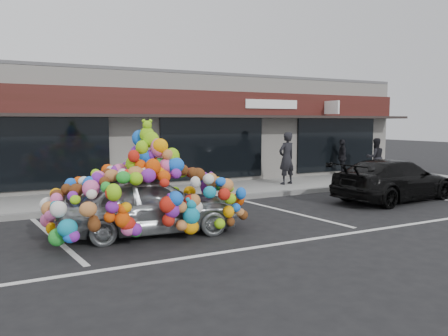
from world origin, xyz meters
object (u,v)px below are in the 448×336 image
pedestrian_b (375,157)px  pedestrian_c (342,157)px  toy_car (149,197)px  black_sedan (394,180)px  pedestrian_a (287,158)px

pedestrian_b → pedestrian_c: 1.36m
toy_car → black_sedan: 8.05m
black_sedan → pedestrian_b: 4.93m
pedestrian_b → pedestrian_c: bearing=-28.4°
toy_car → pedestrian_b: toy_car is taller
toy_car → pedestrian_a: 7.74m
pedestrian_a → pedestrian_c: size_ratio=1.24×
pedestrian_a → pedestrian_c: 3.87m
toy_car → pedestrian_b: 11.96m
pedestrian_b → toy_car: bearing=39.4°
pedestrian_a → pedestrian_b: (4.62, 0.18, -0.15)m
pedestrian_a → pedestrian_c: pedestrian_a is taller
toy_car → pedestrian_c: (10.20, 5.33, 0.11)m
toy_car → pedestrian_a: bearing=-50.6°
pedestrian_c → black_sedan: bearing=4.7°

